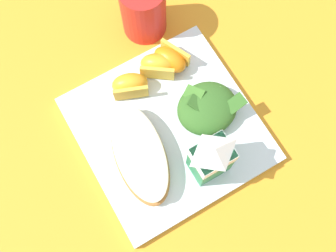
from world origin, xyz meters
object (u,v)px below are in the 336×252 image
object	(u,v)px
orange_wedge_middle	(158,65)
drinking_red_cup	(143,9)
green_salad_pile	(207,108)
white_plate	(168,129)
orange_wedge_rear	(130,85)
cheesy_pizza_bread	(140,154)
orange_wedge_front	(171,59)
milk_carton	(211,158)

from	to	relation	value
orange_wedge_middle	drinking_red_cup	xyz separation A→B (m)	(-0.03, -0.10, 0.02)
green_salad_pile	drinking_red_cup	xyz separation A→B (m)	(0.00, -0.20, 0.02)
white_plate	orange_wedge_middle	xyz separation A→B (m)	(-0.04, -0.10, 0.03)
white_plate	drinking_red_cup	bearing A→B (deg)	-108.26
orange_wedge_rear	drinking_red_cup	bearing A→B (deg)	-129.07
cheesy_pizza_bread	orange_wedge_front	size ratio (longest dim) A/B	2.61
white_plate	orange_wedge_front	distance (m)	0.12
orange_wedge_rear	drinking_red_cup	size ratio (longest dim) A/B	0.63
milk_carton	orange_wedge_front	distance (m)	0.19
green_salad_pile	drinking_red_cup	distance (m)	0.20
cheesy_pizza_bread	green_salad_pile	world-z (taller)	green_salad_pile
milk_carton	drinking_red_cup	bearing A→B (deg)	-98.30
orange_wedge_middle	orange_wedge_rear	world-z (taller)	same
green_salad_pile	orange_wedge_rear	distance (m)	0.13
green_salad_pile	orange_wedge_rear	xyz separation A→B (m)	(0.09, -0.10, -0.00)
green_salad_pile	orange_wedge_front	world-z (taller)	green_salad_pile
cheesy_pizza_bread	drinking_red_cup	size ratio (longest dim) A/B	1.65
milk_carton	orange_wedge_front	bearing A→B (deg)	-101.86
white_plate	cheesy_pizza_bread	world-z (taller)	cheesy_pizza_bread
orange_wedge_front	orange_wedge_middle	size ratio (longest dim) A/B	1.00
orange_wedge_rear	cheesy_pizza_bread	bearing A→B (deg)	68.85
white_plate	milk_carton	world-z (taller)	milk_carton
milk_carton	orange_wedge_front	size ratio (longest dim) A/B	1.58
orange_wedge_front	green_salad_pile	bearing A→B (deg)	93.76
cheesy_pizza_bread	milk_carton	world-z (taller)	milk_carton
orange_wedge_front	orange_wedge_rear	distance (m)	0.08
orange_wedge_middle	cheesy_pizza_bread	bearing A→B (deg)	49.55
white_plate	orange_wedge_middle	size ratio (longest dim) A/B	4.01
green_salad_pile	orange_wedge_rear	size ratio (longest dim) A/B	1.54
orange_wedge_rear	orange_wedge_front	bearing A→B (deg)	-174.59
orange_wedge_front	cheesy_pizza_bread	bearing A→B (deg)	43.40
cheesy_pizza_bread	drinking_red_cup	xyz separation A→B (m)	(-0.13, -0.21, 0.02)
white_plate	green_salad_pile	bearing A→B (deg)	173.16
orange_wedge_rear	green_salad_pile	bearing A→B (deg)	132.18
green_salad_pile	orange_wedge_front	bearing A→B (deg)	-86.24
green_salad_pile	milk_carton	xyz separation A→B (m)	(0.05, 0.08, 0.04)
cheesy_pizza_bread	milk_carton	size ratio (longest dim) A/B	1.65
cheesy_pizza_bread	orange_wedge_middle	size ratio (longest dim) A/B	2.60
orange_wedge_middle	green_salad_pile	bearing A→B (deg)	106.36
green_salad_pile	orange_wedge_middle	bearing A→B (deg)	-73.64
drinking_red_cup	green_salad_pile	bearing A→B (deg)	91.37
orange_wedge_front	orange_wedge_middle	xyz separation A→B (m)	(0.02, -0.00, 0.00)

